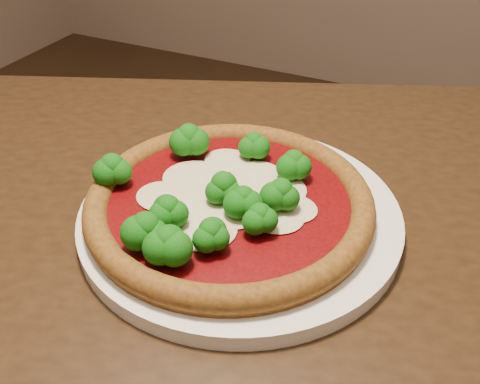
% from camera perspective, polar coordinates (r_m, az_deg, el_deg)
% --- Properties ---
extents(dining_table, '(1.46, 1.21, 0.75)m').
position_cam_1_polar(dining_table, '(0.64, -5.46, -11.42)').
color(dining_table, black).
rests_on(dining_table, floor).
extents(plate, '(0.35, 0.35, 0.02)m').
position_cam_1_polar(plate, '(0.59, 0.00, -2.43)').
color(plate, white).
rests_on(plate, dining_table).
extents(pizza, '(0.31, 0.31, 0.06)m').
position_cam_1_polar(pizza, '(0.57, -1.54, -0.79)').
color(pizza, brown).
rests_on(pizza, plate).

